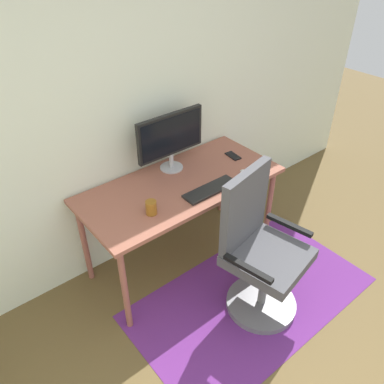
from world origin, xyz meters
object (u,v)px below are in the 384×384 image
at_px(keyboard, 210,189).
at_px(computer_mouse, 246,173).
at_px(cell_phone, 233,156).
at_px(monitor, 171,137).
at_px(desk, 181,191).
at_px(coffee_cup, 151,208).
at_px(office_chair, 259,256).

height_order(keyboard, computer_mouse, computer_mouse).
bearing_deg(cell_phone, monitor, 167.06).
distance_m(desk, computer_mouse, 0.51).
xyz_separation_m(monitor, keyboard, (0.03, -0.42, -0.27)).
relative_size(desk, monitor, 2.68).
bearing_deg(keyboard, computer_mouse, -2.53).
bearing_deg(coffee_cup, cell_phone, 11.94).
height_order(coffee_cup, cell_phone, coffee_cup).
xyz_separation_m(keyboard, office_chair, (0.02, -0.49, -0.31)).
xyz_separation_m(cell_phone, office_chair, (-0.44, -0.74, -0.30)).
bearing_deg(desk, keyboard, -63.39).
relative_size(desk, office_chair, 1.39).
distance_m(desk, keyboard, 0.25).
xyz_separation_m(desk, coffee_cup, (-0.37, -0.16, 0.12)).
height_order(desk, keyboard, keyboard).
bearing_deg(office_chair, cell_phone, 47.76).
bearing_deg(cell_phone, keyboard, -145.97).
relative_size(desk, computer_mouse, 14.74).
xyz_separation_m(desk, cell_phone, (0.57, 0.04, 0.08)).
bearing_deg(monitor, coffee_cup, -140.04).
relative_size(keyboard, coffee_cup, 4.41).
xyz_separation_m(keyboard, coffee_cup, (-0.48, 0.05, 0.04)).
xyz_separation_m(monitor, computer_mouse, (0.38, -0.44, -0.26)).
relative_size(cell_phone, office_chair, 0.13).
distance_m(computer_mouse, office_chair, 0.65).
height_order(monitor, computer_mouse, monitor).
height_order(desk, coffee_cup, coffee_cup).
xyz_separation_m(desk, computer_mouse, (0.45, -0.22, 0.09)).
bearing_deg(computer_mouse, monitor, 131.07).
distance_m(monitor, computer_mouse, 0.63).
bearing_deg(monitor, computer_mouse, -48.93).
xyz_separation_m(monitor, cell_phone, (0.50, -0.17, -0.27)).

